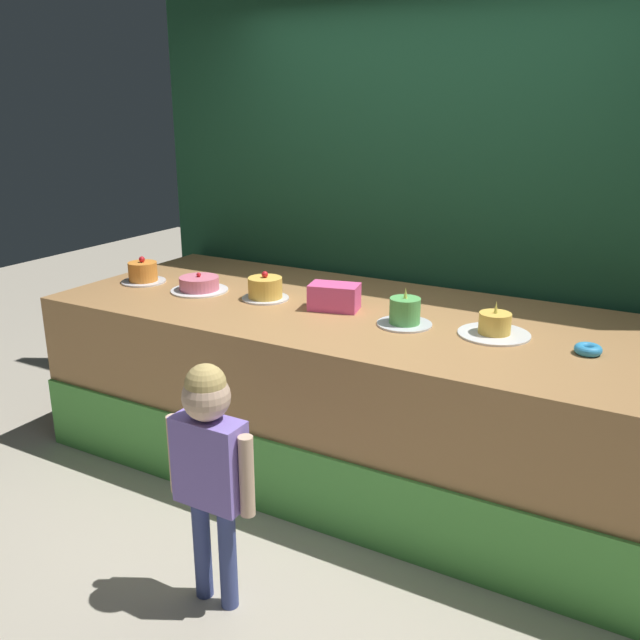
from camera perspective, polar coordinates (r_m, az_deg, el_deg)
The scene contains 11 objects.
ground_plane at distance 3.40m, azimuth -0.75°, elevation -16.94°, with size 12.00×12.00×0.00m, color #BCB29E.
stage_platform at distance 3.70m, azimuth 4.39°, elevation -6.09°, with size 3.51×1.34×0.90m.
curtain_backdrop at distance 4.11m, azimuth 9.39°, elevation 11.21°, with size 3.82×0.08×2.97m, color #19472D.
child_figure at distance 2.66m, azimuth -9.26°, elevation -11.06°, with size 0.40×0.18×1.03m.
pink_box at distance 3.57m, azimuth 1.20°, elevation 1.96°, with size 0.26×0.16×0.14m, color #F8549B.
donut at distance 3.17m, azimuth 21.58°, elevation -2.31°, with size 0.12×0.12×0.04m, color #3399D8.
cake_far_left at distance 4.26m, azimuth -14.63°, elevation 3.83°, with size 0.27×0.27×0.16m.
cake_left at distance 3.99m, azimuth -10.10°, elevation 2.94°, with size 0.33×0.33×0.11m.
cake_center_left at distance 3.78m, azimuth -4.62°, elevation 2.62°, with size 0.26×0.26×0.16m.
cake_center_right at distance 3.35m, azimuth 7.13°, elevation 0.57°, with size 0.27×0.27×0.19m.
cake_right at distance 3.29m, azimuth 14.43°, elevation -0.55°, with size 0.34×0.34×0.17m.
Camera 1 is at (1.41, -2.41, 1.94)m, focal length 38.13 mm.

